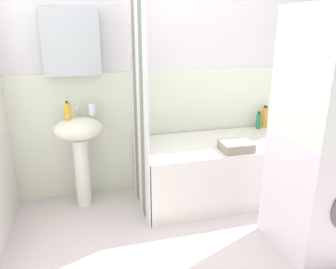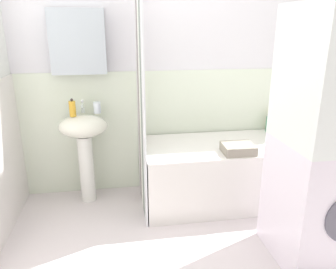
# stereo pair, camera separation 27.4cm
# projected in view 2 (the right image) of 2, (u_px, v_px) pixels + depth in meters

# --- Properties ---
(ground_plane) EXTENTS (4.80, 5.60, 0.04)m
(ground_plane) POSITION_uv_depth(u_px,v_px,m) (212.00, 261.00, 2.38)
(ground_plane) COLOR silver
(wall_back_tiled) EXTENTS (3.60, 0.18, 2.40)m
(wall_back_tiled) POSITION_uv_depth(u_px,v_px,m) (174.00, 77.00, 3.20)
(wall_back_tiled) COLOR silver
(wall_back_tiled) RESTS_ON ground_plane
(sink) EXTENTS (0.44, 0.34, 0.84)m
(sink) POSITION_uv_depth(u_px,v_px,m) (84.00, 139.00, 3.00)
(sink) COLOR white
(sink) RESTS_ON ground_plane
(faucet) EXTENTS (0.03, 0.12, 0.12)m
(faucet) POSITION_uv_depth(u_px,v_px,m) (82.00, 107.00, 2.99)
(faucet) COLOR silver
(faucet) RESTS_ON sink
(soap_dispenser) EXTENTS (0.06, 0.06, 0.16)m
(soap_dispenser) POSITION_uv_depth(u_px,v_px,m) (72.00, 109.00, 2.88)
(soap_dispenser) COLOR gold
(soap_dispenser) RESTS_ON sink
(toothbrush_cup) EXTENTS (0.07, 0.07, 0.10)m
(toothbrush_cup) POSITION_uv_depth(u_px,v_px,m) (97.00, 108.00, 3.00)
(toothbrush_cup) COLOR white
(toothbrush_cup) RESTS_ON sink
(bathtub) EXTENTS (1.51, 0.75, 0.57)m
(bathtub) POSITION_uv_depth(u_px,v_px,m) (223.00, 172.00, 3.13)
(bathtub) COLOR white
(bathtub) RESTS_ON ground_plane
(shower_curtain) EXTENTS (0.01, 0.75, 2.00)m
(shower_curtain) POSITION_uv_depth(u_px,v_px,m) (141.00, 101.00, 2.79)
(shower_curtain) COLOR white
(shower_curtain) RESTS_ON ground_plane
(conditioner_bottle) EXTENTS (0.06, 0.06, 0.24)m
(conditioner_bottle) POSITION_uv_depth(u_px,v_px,m) (275.00, 120.00, 3.41)
(conditioner_bottle) COLOR gold
(conditioner_bottle) RESTS_ON bathtub
(shampoo_bottle) EXTENTS (0.04, 0.04, 0.19)m
(shampoo_bottle) POSITION_uv_depth(u_px,v_px,m) (268.00, 123.00, 3.38)
(shampoo_bottle) COLOR #228057
(shampoo_bottle) RESTS_ON bathtub
(towel_folded) EXTENTS (0.27, 0.24, 0.08)m
(towel_folded) POSITION_uv_depth(u_px,v_px,m) (238.00, 149.00, 2.81)
(towel_folded) COLOR gray
(towel_folded) RESTS_ON bathtub
(washer_dryer_stack) EXTENTS (0.63, 0.60, 1.74)m
(washer_dryer_stack) POSITION_uv_depth(u_px,v_px,m) (330.00, 142.00, 2.17)
(washer_dryer_stack) COLOR white
(washer_dryer_stack) RESTS_ON ground_plane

